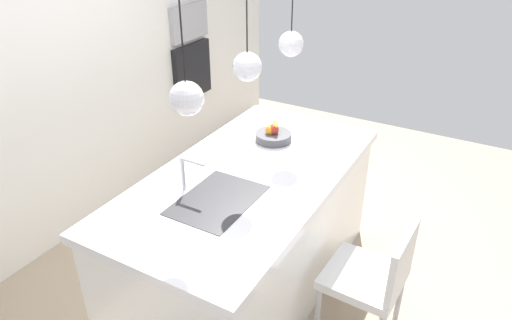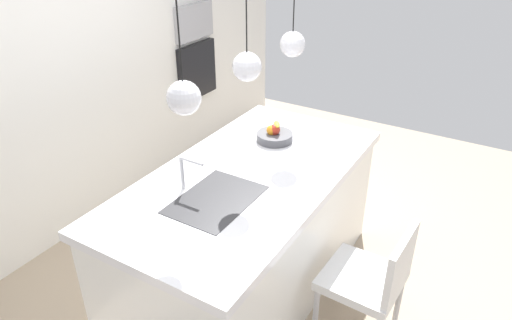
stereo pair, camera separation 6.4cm
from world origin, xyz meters
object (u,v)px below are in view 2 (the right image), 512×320
at_px(fruit_bowl, 275,135).
at_px(oven, 196,70).
at_px(chair_near, 373,278).
at_px(microwave, 193,21).

bearing_deg(fruit_bowl, oven, 55.56).
height_order(oven, chair_near, oven).
relative_size(microwave, chair_near, 0.65).
height_order(microwave, chair_near, microwave).
distance_m(fruit_bowl, chair_near, 1.20).
relative_size(oven, chair_near, 0.67).
bearing_deg(oven, chair_near, -121.78).
bearing_deg(fruit_bowl, microwave, 55.56).
xyz_separation_m(fruit_bowl, chair_near, (-0.50, -0.96, -0.51)).
xyz_separation_m(microwave, chair_near, (-1.52, -2.46, -0.96)).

